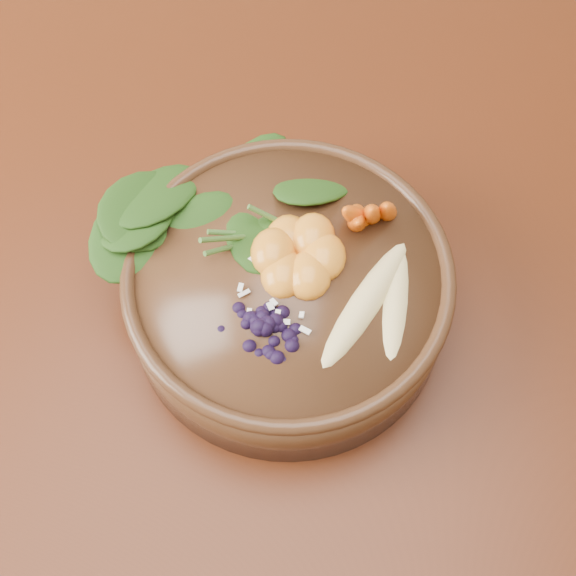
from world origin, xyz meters
name	(u,v)px	position (x,y,z in m)	size (l,w,h in m)	color
ground	(222,470)	(0.00, 0.00, 0.00)	(4.00, 4.00, 0.00)	#381E0F
dining_table	(176,299)	(0.00, 0.00, 0.66)	(1.60, 0.90, 0.75)	#331C0C
stoneware_bowl	(288,293)	(0.12, -0.05, 0.79)	(0.28, 0.28, 0.07)	#492C19
kale_heap	(268,188)	(0.10, 0.02, 0.85)	(0.18, 0.16, 0.04)	#234914
carrot_cluster	(380,197)	(0.19, 0.01, 0.86)	(0.06, 0.06, 0.08)	orange
banana_halves	(382,294)	(0.20, -0.07, 0.84)	(0.09, 0.15, 0.03)	#E0CC84
mandarin_cluster	(298,247)	(0.13, -0.03, 0.84)	(0.08, 0.09, 0.03)	orange
blueberry_pile	(262,321)	(0.11, -0.11, 0.84)	(0.13, 0.10, 0.04)	black
coconut_flakes	(281,290)	(0.12, -0.07, 0.83)	(0.09, 0.07, 0.01)	white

